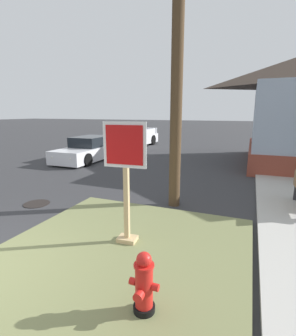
# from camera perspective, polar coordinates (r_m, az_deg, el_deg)

# --- Properties ---
(grass_corner_patch) EXTENTS (4.42, 4.60, 0.08)m
(grass_corner_patch) POSITION_cam_1_polar(r_m,az_deg,el_deg) (4.88, -6.14, -18.23)
(grass_corner_patch) COLOR olive
(grass_corner_patch) RESTS_ON ground
(fire_hydrant) EXTENTS (0.38, 0.34, 0.80)m
(fire_hydrant) POSITION_cam_1_polar(r_m,az_deg,el_deg) (3.43, -0.93, -24.56)
(fire_hydrant) COLOR black
(fire_hydrant) RESTS_ON grass_corner_patch
(stop_sign) EXTENTS (0.82, 0.31, 2.28)m
(stop_sign) POSITION_cam_1_polar(r_m,az_deg,el_deg) (4.71, -4.96, -3.49)
(stop_sign) COLOR tan
(stop_sign) RESTS_ON grass_corner_patch
(manhole_cover) EXTENTS (0.70, 0.70, 0.02)m
(manhole_cover) POSITION_cam_1_polar(r_m,az_deg,el_deg) (7.87, -23.60, -7.31)
(manhole_cover) COLOR black
(manhole_cover) RESTS_ON ground
(parked_sedan_white) EXTENTS (1.89, 4.54, 1.25)m
(parked_sedan_white) POSITION_cam_1_polar(r_m,az_deg,el_deg) (14.08, -12.90, 3.96)
(parked_sedan_white) COLOR silver
(parked_sedan_white) RESTS_ON ground
(pickup_truck_white) EXTENTS (2.30, 5.17, 1.48)m
(pickup_truck_white) POSITION_cam_1_polar(r_m,az_deg,el_deg) (19.24, -3.49, 6.64)
(pickup_truck_white) COLOR silver
(pickup_truck_white) RESTS_ON ground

